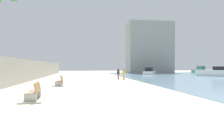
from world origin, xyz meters
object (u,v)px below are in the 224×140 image
object	(u,v)px
bench_far	(60,83)
person_walking	(118,73)
bench_near	(34,96)
boat_far_right	(199,70)
boat_distant	(149,72)
boat_mid_bay	(218,72)
person_standing	(124,73)

from	to	relation	value
bench_far	person_walking	xyz separation A→B (m)	(7.19, 9.16, 0.67)
bench_near	boat_far_right	xyz separation A→B (m)	(33.59, 40.12, 0.50)
bench_near	boat_far_right	distance (m)	52.33
person_walking	boat_distant	bearing A→B (deg)	58.27
bench_near	boat_distant	bearing A→B (deg)	62.40
bench_far	boat_far_right	size ratio (longest dim) A/B	0.26
bench_far	boat_mid_bay	distance (m)	30.62
boat_far_right	person_standing	bearing A→B (deg)	-136.93
person_walking	person_standing	size ratio (longest dim) A/B	1.02
bench_near	boat_distant	world-z (taller)	boat_distant
person_walking	boat_mid_bay	distance (m)	20.39
boat_distant	boat_far_right	world-z (taller)	boat_far_right
boat_distant	boat_far_right	bearing A→B (deg)	22.12
person_walking	boat_distant	xyz separation A→B (m)	(9.91, 16.03, -0.29)
bench_far	person_standing	xyz separation A→B (m)	(7.75, 7.99, 0.64)
boat_distant	boat_mid_bay	bearing A→B (deg)	-46.84
bench_far	boat_mid_bay	world-z (taller)	boat_mid_bay
person_walking	bench_near	bearing A→B (deg)	-113.53
bench_near	boat_mid_bay	bearing A→B (deg)	40.58
bench_far	boat_distant	xyz separation A→B (m)	(17.10, 25.19, 0.37)
bench_near	boat_mid_bay	size ratio (longest dim) A/B	0.28
boat_far_right	bench_near	bearing A→B (deg)	-129.93
boat_far_right	person_walking	bearing A→B (deg)	-139.00
bench_near	bench_far	world-z (taller)	same
bench_far	person_walking	size ratio (longest dim) A/B	1.35
person_standing	bench_near	bearing A→B (deg)	-116.61
boat_distant	bench_far	bearing A→B (deg)	-124.17
person_standing	boat_far_right	size ratio (longest dim) A/B	0.19
bench_far	boat_distant	world-z (taller)	boat_distant
person_standing	boat_far_right	xyz separation A→B (m)	(25.36, 23.71, -0.14)
person_standing	boat_distant	bearing A→B (deg)	61.48
person_walking	boat_mid_bay	bearing A→B (deg)	16.33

